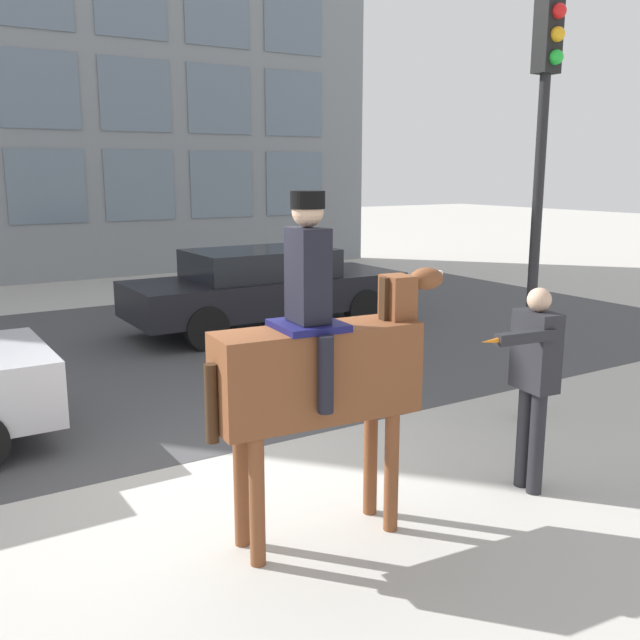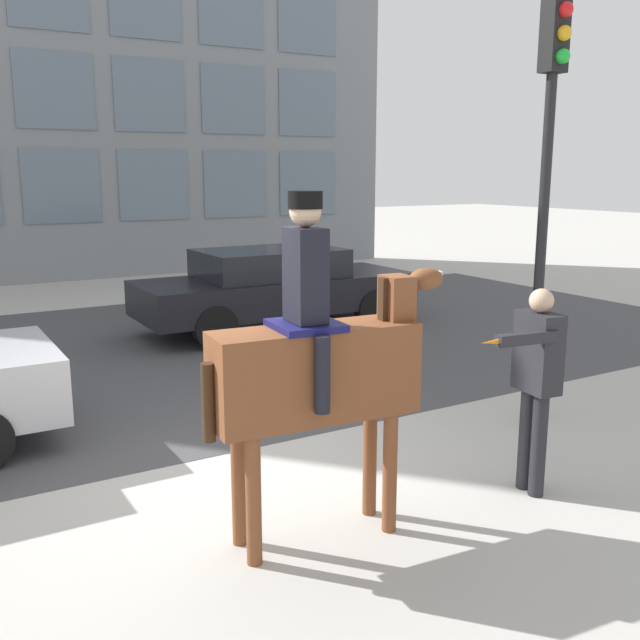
% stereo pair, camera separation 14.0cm
% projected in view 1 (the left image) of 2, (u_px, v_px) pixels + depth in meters
% --- Properties ---
extents(ground_plane, '(80.00, 80.00, 0.00)m').
position_uv_depth(ground_plane, '(232.00, 477.00, 6.44)').
color(ground_plane, '#B2AFA8').
extents(road_surface, '(20.95, 8.50, 0.01)m').
position_uv_depth(road_surface, '(93.00, 360.00, 10.39)').
color(road_surface, '#444447').
rests_on(road_surface, ground_plane).
extents(mounted_horse_lead, '(1.91, 0.65, 2.58)m').
position_uv_depth(mounted_horse_lead, '(321.00, 364.00, 5.12)').
color(mounted_horse_lead, brown).
rests_on(mounted_horse_lead, ground_plane).
extents(pedestrian_bystander, '(0.87, 0.44, 1.77)m').
position_uv_depth(pedestrian_bystander, '(534.00, 373.00, 5.97)').
color(pedestrian_bystander, '#232328').
rests_on(pedestrian_bystander, ground_plane).
extents(street_car_far_lane, '(4.78, 1.85, 1.41)m').
position_uv_depth(street_car_far_lane, '(265.00, 287.00, 12.28)').
color(street_car_far_lane, black).
rests_on(street_car_far_lane, ground_plane).
extents(traffic_light, '(0.24, 0.29, 4.39)m').
position_uv_depth(traffic_light, '(542.00, 150.00, 7.34)').
color(traffic_light, black).
rests_on(traffic_light, ground_plane).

